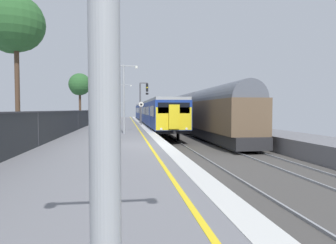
# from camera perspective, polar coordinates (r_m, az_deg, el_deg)

# --- Properties ---
(ground) EXTENTS (17.40, 110.00, 1.21)m
(ground) POSITION_cam_1_polar(r_m,az_deg,el_deg) (15.06, 7.83, -6.44)
(ground) COLOR slate
(commuter_train_at_platform) EXTENTS (2.83, 40.98, 3.81)m
(commuter_train_at_platform) POSITION_cam_1_polar(r_m,az_deg,el_deg) (42.16, -3.34, 1.81)
(commuter_train_at_platform) COLOR navy
(commuter_train_at_platform) RESTS_ON ground
(freight_train_adjacent_track) EXTENTS (2.60, 54.08, 4.55)m
(freight_train_adjacent_track) POSITION_cam_1_polar(r_m,az_deg,el_deg) (44.31, 1.65, 2.12)
(freight_train_adjacent_track) COLOR #232326
(freight_train_adjacent_track) RESTS_ON ground
(signal_gantry) EXTENTS (1.10, 0.24, 5.00)m
(signal_gantry) POSITION_cam_1_polar(r_m,az_deg,el_deg) (36.69, -4.93, 4.62)
(signal_gantry) COLOR #47474C
(signal_gantry) RESTS_ON ground
(speed_limit_sign) EXTENTS (0.59, 0.08, 2.56)m
(speed_limit_sign) POSITION_cam_1_polar(r_m,az_deg,el_deg) (32.56, -5.16, 2.28)
(speed_limit_sign) COLOR #59595B
(speed_limit_sign) RESTS_ON ground
(platform_lamp_mid) EXTENTS (2.00, 0.20, 4.88)m
(platform_lamp_mid) POSITION_cam_1_polar(r_m,az_deg,el_deg) (21.34, -8.47, 5.67)
(platform_lamp_mid) COLOR #93999E
(platform_lamp_mid) RESTS_ON ground
(platform_lamp_far) EXTENTS (2.00, 0.20, 5.17)m
(platform_lamp_far) POSITION_cam_1_polar(r_m,az_deg,el_deg) (41.30, -8.35, 4.30)
(platform_lamp_far) COLOR #93999E
(platform_lamp_far) RESTS_ON ground
(platform_back_fence) EXTENTS (0.07, 99.00, 1.63)m
(platform_back_fence) POSITION_cam_1_polar(r_m,az_deg,el_deg) (14.87, -23.67, -1.06)
(platform_back_fence) COLOR #282B2D
(platform_back_fence) RESTS_ON ground
(background_tree_left) EXTENTS (3.11, 3.11, 6.84)m
(background_tree_left) POSITION_cam_1_polar(r_m,az_deg,el_deg) (44.26, -16.63, 6.76)
(background_tree_left) COLOR #473323
(background_tree_left) RESTS_ON ground
(background_tree_centre) EXTENTS (3.49, 3.48, 8.64)m
(background_tree_centre) POSITION_cam_1_polar(r_m,az_deg,el_deg) (21.28, -27.36, 15.92)
(background_tree_centre) COLOR #473323
(background_tree_centre) RESTS_ON ground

